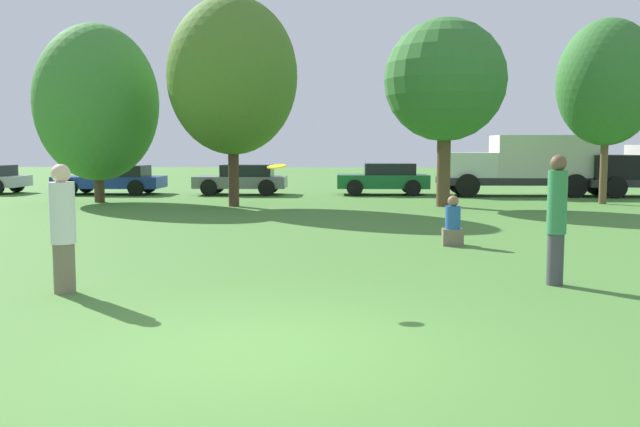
{
  "coord_description": "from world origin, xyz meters",
  "views": [
    {
      "loc": [
        0.96,
        -6.6,
        2.02
      ],
      "look_at": [
        0.31,
        3.68,
        1.01
      ],
      "focal_mm": 38.21,
      "sensor_mm": 36.0,
      "label": 1
    }
  ],
  "objects_px": {
    "tree_3": "(607,83)",
    "parked_car_blue": "(112,179)",
    "person_catcher": "(557,218)",
    "tree_2": "(445,81)",
    "person_thrower": "(63,228)",
    "bystander_sitting": "(453,225)",
    "parked_car_green": "(384,178)",
    "tree_1": "(232,76)",
    "tree_0": "(97,103)",
    "delivery_truck_white": "(527,163)",
    "frisbee": "(277,166)",
    "parked_car_grey": "(243,179)"
  },
  "relations": [
    {
      "from": "bystander_sitting",
      "to": "parked_car_blue",
      "type": "height_order",
      "value": "parked_car_blue"
    },
    {
      "from": "person_catcher",
      "to": "tree_0",
      "type": "height_order",
      "value": "tree_0"
    },
    {
      "from": "person_catcher",
      "to": "delivery_truck_white",
      "type": "bearing_deg",
      "value": -110.1
    },
    {
      "from": "tree_2",
      "to": "tree_0",
      "type": "bearing_deg",
      "value": 175.72
    },
    {
      "from": "tree_0",
      "to": "tree_2",
      "type": "height_order",
      "value": "tree_0"
    },
    {
      "from": "person_thrower",
      "to": "person_catcher",
      "type": "bearing_deg",
      "value": -0.0
    },
    {
      "from": "person_thrower",
      "to": "tree_3",
      "type": "bearing_deg",
      "value": 42.91
    },
    {
      "from": "bystander_sitting",
      "to": "parked_car_green",
      "type": "xyz_separation_m",
      "value": [
        -0.94,
        14.82,
        0.27
      ]
    },
    {
      "from": "frisbee",
      "to": "bystander_sitting",
      "type": "xyz_separation_m",
      "value": [
        3.03,
        4.74,
        -1.32
      ]
    },
    {
      "from": "parked_car_blue",
      "to": "parked_car_green",
      "type": "distance_m",
      "value": 11.57
    },
    {
      "from": "tree_1",
      "to": "delivery_truck_white",
      "type": "xyz_separation_m",
      "value": [
        11.11,
        5.73,
        -3.03
      ]
    },
    {
      "from": "person_catcher",
      "to": "frisbee",
      "type": "relative_size",
      "value": 7.11
    },
    {
      "from": "frisbee",
      "to": "tree_2",
      "type": "bearing_deg",
      "value": 74.42
    },
    {
      "from": "tree_0",
      "to": "parked_car_grey",
      "type": "bearing_deg",
      "value": 43.39
    },
    {
      "from": "parked_car_grey",
      "to": "delivery_truck_white",
      "type": "distance_m",
      "value": 11.82
    },
    {
      "from": "bystander_sitting",
      "to": "parked_car_green",
      "type": "height_order",
      "value": "parked_car_green"
    },
    {
      "from": "person_catcher",
      "to": "frisbee",
      "type": "xyz_separation_m",
      "value": [
        -4.0,
        -0.76,
        0.76
      ]
    },
    {
      "from": "parked_car_grey",
      "to": "tree_0",
      "type": "bearing_deg",
      "value": 41.73
    },
    {
      "from": "person_catcher",
      "to": "tree_2",
      "type": "relative_size",
      "value": 0.3
    },
    {
      "from": "person_catcher",
      "to": "parked_car_green",
      "type": "height_order",
      "value": "person_catcher"
    },
    {
      "from": "person_thrower",
      "to": "frisbee",
      "type": "relative_size",
      "value": 6.67
    },
    {
      "from": "parked_car_grey",
      "to": "person_thrower",
      "type": "bearing_deg",
      "value": 91.16
    },
    {
      "from": "frisbee",
      "to": "tree_1",
      "type": "height_order",
      "value": "tree_1"
    },
    {
      "from": "person_catcher",
      "to": "tree_2",
      "type": "height_order",
      "value": "tree_2"
    },
    {
      "from": "parked_car_blue",
      "to": "parked_car_grey",
      "type": "bearing_deg",
      "value": 179.47
    },
    {
      "from": "parked_car_blue",
      "to": "delivery_truck_white",
      "type": "relative_size",
      "value": 0.66
    },
    {
      "from": "tree_3",
      "to": "parked_car_blue",
      "type": "height_order",
      "value": "tree_3"
    },
    {
      "from": "tree_3",
      "to": "parked_car_green",
      "type": "height_order",
      "value": "tree_3"
    },
    {
      "from": "tree_2",
      "to": "parked_car_blue",
      "type": "height_order",
      "value": "tree_2"
    },
    {
      "from": "tree_1",
      "to": "parked_car_blue",
      "type": "relative_size",
      "value": 1.55
    },
    {
      "from": "delivery_truck_white",
      "to": "tree_3",
      "type": "bearing_deg",
      "value": 112.43
    },
    {
      "from": "parked_car_green",
      "to": "delivery_truck_white",
      "type": "bearing_deg",
      "value": 175.7
    },
    {
      "from": "parked_car_blue",
      "to": "tree_2",
      "type": "bearing_deg",
      "value": 157.55
    },
    {
      "from": "tree_2",
      "to": "parked_car_green",
      "type": "relative_size",
      "value": 1.62
    },
    {
      "from": "bystander_sitting",
      "to": "parked_car_grey",
      "type": "distance_m",
      "value": 16.0
    },
    {
      "from": "parked_car_blue",
      "to": "bystander_sitting",
      "type": "bearing_deg",
      "value": 129.46
    },
    {
      "from": "tree_0",
      "to": "tree_3",
      "type": "xyz_separation_m",
      "value": [
        18.07,
        0.47,
        0.65
      ]
    },
    {
      "from": "tree_0",
      "to": "tree_2",
      "type": "bearing_deg",
      "value": -4.28
    },
    {
      "from": "tree_1",
      "to": "bystander_sitting",
      "type": "bearing_deg",
      "value": -54.8
    },
    {
      "from": "tree_1",
      "to": "tree_2",
      "type": "bearing_deg",
      "value": 3.38
    },
    {
      "from": "bystander_sitting",
      "to": "delivery_truck_white",
      "type": "bearing_deg",
      "value": 71.44
    },
    {
      "from": "bystander_sitting",
      "to": "tree_1",
      "type": "distance_m",
      "value": 11.49
    },
    {
      "from": "person_catcher",
      "to": "tree_0",
      "type": "distance_m",
      "value": 18.98
    },
    {
      "from": "parked_car_green",
      "to": "tree_1",
      "type": "bearing_deg",
      "value": 46.99
    },
    {
      "from": "frisbee",
      "to": "tree_1",
      "type": "distance_m",
      "value": 14.18
    },
    {
      "from": "tree_1",
      "to": "parked_car_blue",
      "type": "bearing_deg",
      "value": 138.8
    },
    {
      "from": "parked_car_green",
      "to": "frisbee",
      "type": "bearing_deg",
      "value": 82.27
    },
    {
      "from": "parked_car_blue",
      "to": "parked_car_grey",
      "type": "relative_size",
      "value": 1.16
    },
    {
      "from": "person_thrower",
      "to": "bystander_sitting",
      "type": "bearing_deg",
      "value": 31.66
    },
    {
      "from": "frisbee",
      "to": "tree_3",
      "type": "xyz_separation_m",
      "value": [
        9.67,
        15.37,
        2.49
      ]
    }
  ]
}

